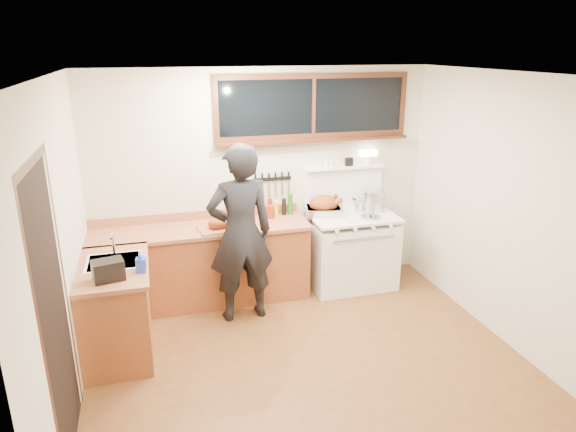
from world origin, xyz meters
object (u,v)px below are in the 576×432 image
object	(u,v)px
man	(241,234)
roast_turkey	(324,207)
vintage_stove	(351,248)
cutting_board	(219,225)

from	to	relation	value
man	roast_turkey	size ratio (longest dim) A/B	3.84
vintage_stove	cutting_board	size ratio (longest dim) A/B	3.46
man	cutting_board	bearing A→B (deg)	116.94
vintage_stove	man	distance (m)	1.57
vintage_stove	cutting_board	world-z (taller)	vintage_stove
vintage_stove	roast_turkey	xyz separation A→B (m)	(-0.33, 0.09, 0.53)
man	roast_turkey	bearing A→B (deg)	25.60
cutting_board	roast_turkey	bearing A→B (deg)	8.03
man	vintage_stove	bearing A→B (deg)	17.10
cutting_board	man	bearing A→B (deg)	-63.06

